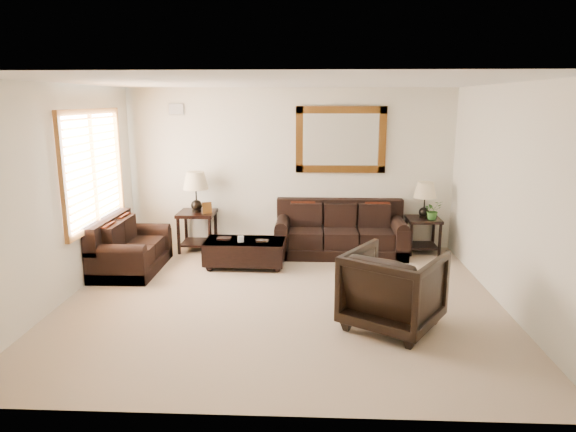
{
  "coord_description": "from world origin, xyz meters",
  "views": [
    {
      "loc": [
        0.37,
        -6.18,
        2.49
      ],
      "look_at": [
        0.06,
        0.6,
        0.96
      ],
      "focal_mm": 32.0,
      "sensor_mm": 36.0,
      "label": 1
    }
  ],
  "objects_px": {
    "coffee_table": "(245,250)",
    "armchair": "(393,285)",
    "loveseat": "(128,251)",
    "end_table_right": "(424,207)",
    "sofa": "(340,235)",
    "end_table_left": "(196,200)"
  },
  "relations": [
    {
      "from": "coffee_table",
      "to": "armchair",
      "type": "bearing_deg",
      "value": -45.74
    },
    {
      "from": "coffee_table",
      "to": "armchair",
      "type": "xyz_separation_m",
      "value": [
        1.93,
        -2.05,
        0.23
      ]
    },
    {
      "from": "loveseat",
      "to": "armchair",
      "type": "xyz_separation_m",
      "value": [
        3.65,
        -1.82,
        0.19
      ]
    },
    {
      "from": "loveseat",
      "to": "coffee_table",
      "type": "height_order",
      "value": "loveseat"
    },
    {
      "from": "loveseat",
      "to": "end_table_right",
      "type": "relative_size",
      "value": 1.2
    },
    {
      "from": "end_table_right",
      "to": "coffee_table",
      "type": "xyz_separation_m",
      "value": [
        -2.87,
        -0.89,
        -0.52
      ]
    },
    {
      "from": "sofa",
      "to": "loveseat",
      "type": "height_order",
      "value": "sofa"
    },
    {
      "from": "end_table_left",
      "to": "coffee_table",
      "type": "distance_m",
      "value": 1.39
    },
    {
      "from": "armchair",
      "to": "end_table_right",
      "type": "bearing_deg",
      "value": -75.15
    },
    {
      "from": "end_table_left",
      "to": "loveseat",
      "type": "bearing_deg",
      "value": -126.88
    },
    {
      "from": "sofa",
      "to": "end_table_left",
      "type": "xyz_separation_m",
      "value": [
        -2.4,
        0.07,
        0.56
      ]
    },
    {
      "from": "loveseat",
      "to": "end_table_left",
      "type": "height_order",
      "value": "end_table_left"
    },
    {
      "from": "sofa",
      "to": "end_table_left",
      "type": "distance_m",
      "value": 2.46
    },
    {
      "from": "end_table_left",
      "to": "end_table_right",
      "type": "distance_m",
      "value": 3.78
    },
    {
      "from": "loveseat",
      "to": "armchair",
      "type": "height_order",
      "value": "armchair"
    },
    {
      "from": "end_table_left",
      "to": "armchair",
      "type": "relative_size",
      "value": 1.38
    },
    {
      "from": "coffee_table",
      "to": "loveseat",
      "type": "bearing_deg",
      "value": -171.32
    },
    {
      "from": "end_table_right",
      "to": "coffee_table",
      "type": "bearing_deg",
      "value": -162.76
    },
    {
      "from": "loveseat",
      "to": "end_table_right",
      "type": "height_order",
      "value": "end_table_right"
    },
    {
      "from": "loveseat",
      "to": "end_table_left",
      "type": "relative_size",
      "value": 1.06
    },
    {
      "from": "sofa",
      "to": "loveseat",
      "type": "bearing_deg",
      "value": -162.52
    },
    {
      "from": "loveseat",
      "to": "armchair",
      "type": "distance_m",
      "value": 4.09
    }
  ]
}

